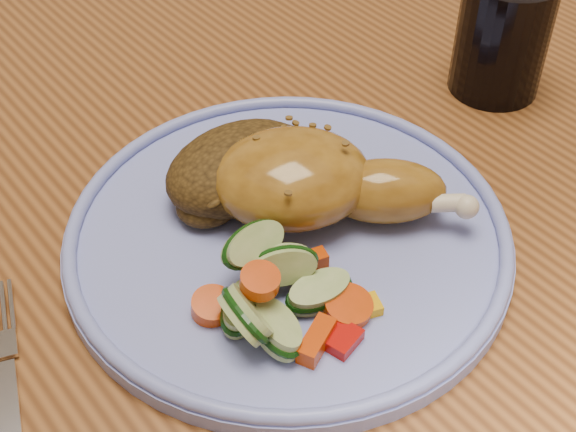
{
  "coord_description": "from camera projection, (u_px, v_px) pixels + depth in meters",
  "views": [
    {
      "loc": [
        -0.33,
        -0.4,
        1.15
      ],
      "look_at": [
        -0.09,
        -0.09,
        0.78
      ],
      "focal_mm": 50.0,
      "sensor_mm": 36.0,
      "label": 1
    }
  ],
  "objects": [
    {
      "name": "vegetable_pile",
      "position": [
        276.0,
        294.0,
        0.49
      ],
      "size": [
        0.1,
        0.11,
        0.05
      ],
      "color": "#A50A05",
      "rests_on": "plate"
    },
    {
      "name": "rice_pilaf",
      "position": [
        242.0,
        168.0,
        0.57
      ],
      "size": [
        0.12,
        0.08,
        0.05
      ],
      "color": "#432E10",
      "rests_on": "plate"
    },
    {
      "name": "plate",
      "position": [
        288.0,
        238.0,
        0.55
      ],
      "size": [
        0.31,
        0.31,
        0.01
      ],
      "primitive_type": "cylinder",
      "color": "#7783D7",
      "rests_on": "dining_table"
    },
    {
      "name": "dining_table",
      "position": [
        304.0,
        203.0,
        0.71
      ],
      "size": [
        0.9,
        1.4,
        0.75
      ],
      "color": "brown",
      "rests_on": "ground"
    },
    {
      "name": "plate_rim",
      "position": [
        288.0,
        227.0,
        0.55
      ],
      "size": [
        0.31,
        0.31,
        0.01
      ],
      "primitive_type": "torus",
      "color": "#7783D7",
      "rests_on": "plate"
    },
    {
      "name": "fork",
      "position": [
        8.0,
        405.0,
        0.46
      ],
      "size": [
        0.07,
        0.15,
        0.0
      ],
      "color": "silver",
      "rests_on": "dining_table"
    },
    {
      "name": "chair_far",
      "position": [
        35.0,
        62.0,
        1.18
      ],
      "size": [
        0.42,
        0.42,
        0.91
      ],
      "color": "#4C2D16",
      "rests_on": "ground"
    },
    {
      "name": "drinking_glass",
      "position": [
        502.0,
        35.0,
        0.66
      ],
      "size": [
        0.08,
        0.08,
        0.1
      ],
      "primitive_type": "cylinder",
      "color": "black",
      "rests_on": "dining_table"
    },
    {
      "name": "chicken_leg",
      "position": [
        315.0,
        181.0,
        0.55
      ],
      "size": [
        0.16,
        0.16,
        0.06
      ],
      "color": "#996820",
      "rests_on": "plate"
    }
  ]
}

